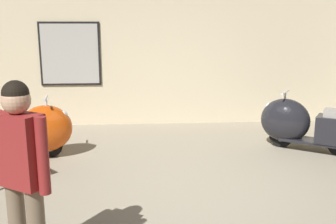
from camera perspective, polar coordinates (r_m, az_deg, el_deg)
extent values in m
plane|color=gray|center=(4.82, 3.41, -12.37)|extent=(60.00, 60.00, 0.00)
cube|color=beige|center=(8.10, -0.02, 10.69)|extent=(18.00, 0.20, 3.53)
cube|color=black|center=(8.09, -14.29, 8.33)|extent=(1.21, 0.03, 1.27)
cube|color=#B2B2AD|center=(8.07, -14.31, 8.32)|extent=(1.13, 0.01, 1.19)
cylinder|color=black|center=(6.39, -17.04, -4.72)|extent=(0.40, 0.13, 0.39)
cylinder|color=silver|center=(6.39, -17.04, -4.72)|extent=(0.19, 0.12, 0.17)
cube|color=#C6470F|center=(6.45, -21.12, -5.03)|extent=(0.96, 0.48, 0.05)
ellipsoid|color=#C6470F|center=(6.32, -17.64, -2.33)|extent=(0.88, 0.61, 0.74)
sphere|color=silver|center=(6.25, -15.27, -0.42)|extent=(0.15, 0.15, 0.15)
cylinder|color=silver|center=(6.24, -17.58, 0.69)|extent=(0.04, 0.04, 0.27)
cylinder|color=silver|center=(6.21, -17.66, 1.91)|extent=(0.09, 0.43, 0.03)
cube|color=silver|center=(6.57, -17.43, -2.20)|extent=(0.65, 0.10, 0.02)
cylinder|color=black|center=(6.89, 16.39, -3.40)|extent=(0.37, 0.28, 0.39)
cylinder|color=silver|center=(6.89, 16.39, -3.40)|extent=(0.20, 0.18, 0.18)
cube|color=black|center=(6.82, 20.18, -4.02)|extent=(0.97, 0.81, 0.05)
ellipsoid|color=black|center=(6.81, 16.94, -1.19)|extent=(0.97, 0.88, 0.74)
sphere|color=silver|center=(6.83, 14.80, 0.73)|extent=(0.15, 0.15, 0.15)
cylinder|color=silver|center=(6.75, 16.88, 1.65)|extent=(0.04, 0.04, 0.27)
cylinder|color=silver|center=(6.73, 16.95, 2.80)|extent=(0.27, 0.37, 0.03)
cylinder|color=#72604C|center=(3.49, -21.42, -14.67)|extent=(0.14, 0.14, 0.81)
cube|color=maroon|center=(3.18, -21.01, -5.29)|extent=(0.43, 0.37, 0.58)
cylinder|color=maroon|center=(3.02, -18.04, -6.22)|extent=(0.09, 0.09, 0.60)
cylinder|color=maroon|center=(3.36, -23.64, -4.77)|extent=(0.09, 0.09, 0.60)
sphere|color=tan|center=(3.09, -21.58, 1.65)|extent=(0.22, 0.22, 0.22)
sphere|color=black|center=(3.08, -21.65, 2.55)|extent=(0.20, 0.20, 0.20)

